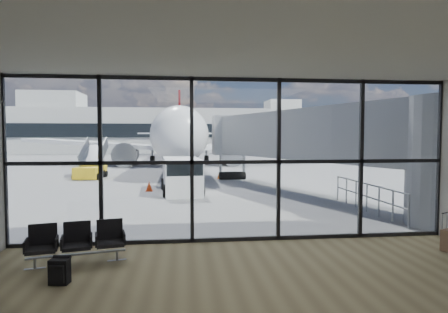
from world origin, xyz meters
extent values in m
plane|color=slate|center=(0.00, 40.00, 0.00)|extent=(220.00, 220.00, 0.00)
cube|color=brown|center=(0.00, -4.00, 0.01)|extent=(12.00, 8.00, 0.01)
cube|color=silver|center=(0.00, -4.00, 4.50)|extent=(12.00, 8.00, 0.02)
cube|color=silver|center=(0.00, -8.00, 2.25)|extent=(12.00, 0.02, 4.50)
cube|color=white|center=(0.00, 0.00, 2.25)|extent=(12.00, 0.04, 4.50)
cube|color=black|center=(0.00, 0.00, 0.06)|extent=(12.00, 0.12, 0.10)
cube|color=black|center=(0.00, 0.00, 2.20)|extent=(12.00, 0.12, 0.10)
cube|color=black|center=(0.00, 0.00, 4.44)|extent=(12.00, 0.12, 0.10)
cube|color=black|center=(-6.00, 0.00, 2.25)|extent=(0.10, 0.12, 4.50)
cube|color=black|center=(-3.60, 0.00, 2.25)|extent=(0.10, 0.12, 4.50)
cube|color=black|center=(-1.20, 0.00, 2.25)|extent=(0.10, 0.12, 4.50)
cube|color=black|center=(1.20, 0.00, 2.25)|extent=(0.10, 0.12, 4.50)
cube|color=black|center=(3.60, 0.00, 2.25)|extent=(0.10, 0.12, 4.50)
cube|color=black|center=(6.00, 0.00, 2.25)|extent=(0.10, 0.12, 4.50)
cube|color=gray|center=(4.55, 8.00, 3.00)|extent=(7.45, 14.81, 2.40)
cube|color=gray|center=(1.90, 15.00, 3.00)|extent=(2.60, 2.20, 2.60)
cylinder|color=gray|center=(1.10, 15.00, 0.90)|extent=(0.20, 0.20, 1.80)
cylinder|color=gray|center=(2.70, 15.00, 0.90)|extent=(0.20, 0.20, 1.80)
cylinder|color=black|center=(1.90, 15.00, 0.25)|extent=(1.80, 0.56, 0.56)
cylinder|color=gray|center=(5.60, 0.80, 0.55)|extent=(0.06, 0.06, 1.10)
cylinder|color=gray|center=(5.60, 1.70, 0.55)|extent=(0.06, 0.06, 1.10)
cylinder|color=gray|center=(5.60, 2.60, 0.55)|extent=(0.06, 0.06, 1.10)
cylinder|color=gray|center=(5.60, 3.50, 0.55)|extent=(0.06, 0.06, 1.10)
cylinder|color=gray|center=(5.60, 4.40, 0.55)|extent=(0.06, 0.06, 1.10)
cylinder|color=gray|center=(5.60, 5.30, 0.55)|extent=(0.06, 0.06, 1.10)
cylinder|color=gray|center=(5.60, 6.20, 0.55)|extent=(0.06, 0.06, 1.10)
cylinder|color=gray|center=(5.60, 3.50, 1.08)|extent=(0.06, 5.40, 0.06)
cylinder|color=gray|center=(5.60, 3.50, 0.60)|extent=(0.06, 5.40, 0.06)
cube|color=silver|center=(0.00, 62.00, 4.00)|extent=(80.00, 12.00, 8.00)
cube|color=black|center=(0.00, 55.90, 4.00)|extent=(80.00, 0.20, 2.40)
cube|color=silver|center=(-25.00, 62.00, 9.50)|extent=(10.00, 8.00, 3.00)
cube|color=silver|center=(18.00, 62.00, 9.00)|extent=(6.00, 6.00, 2.00)
cylinder|color=#382619|center=(-39.00, 72.00, 1.53)|extent=(0.50, 0.50, 3.06)
sphere|color=black|center=(-39.00, 72.00, 5.27)|extent=(5.61, 5.61, 5.61)
cylinder|color=#382619|center=(-33.00, 72.00, 1.71)|extent=(0.50, 0.50, 3.42)
sphere|color=black|center=(-33.00, 72.00, 5.89)|extent=(6.27, 6.27, 6.27)
cylinder|color=#382619|center=(-27.00, 72.00, 1.35)|extent=(0.50, 0.50, 2.70)
sphere|color=black|center=(-27.00, 72.00, 4.65)|extent=(4.95, 4.95, 4.95)
cylinder|color=#382619|center=(-21.00, 72.00, 1.53)|extent=(0.50, 0.50, 3.06)
sphere|color=black|center=(-21.00, 72.00, 5.27)|extent=(5.61, 5.61, 5.61)
cylinder|color=#382619|center=(-15.00, 72.00, 1.71)|extent=(0.50, 0.50, 3.42)
sphere|color=black|center=(-15.00, 72.00, 5.89)|extent=(6.27, 6.27, 6.27)
cube|color=gray|center=(-3.83, -1.50, 0.24)|extent=(2.08, 0.54, 0.04)
cube|color=black|center=(-4.53, -1.66, 0.42)|extent=(0.70, 0.67, 0.08)
cube|color=black|center=(-4.59, -1.40, 0.67)|extent=(0.60, 0.20, 0.53)
cube|color=black|center=(-3.83, -1.50, 0.42)|extent=(0.70, 0.67, 0.08)
cube|color=black|center=(-3.89, -1.24, 0.67)|extent=(0.60, 0.20, 0.53)
cube|color=black|center=(-3.13, -1.35, 0.42)|extent=(0.70, 0.67, 0.08)
cube|color=black|center=(-3.18, -1.08, 0.67)|extent=(0.60, 0.20, 0.53)
cylinder|color=gray|center=(-4.67, -1.69, 0.12)|extent=(0.06, 0.06, 0.24)
cylinder|color=gray|center=(-2.99, -1.32, 0.12)|extent=(0.06, 0.06, 0.24)
cube|color=black|center=(-3.85, -2.63, 0.25)|extent=(0.39, 0.28, 0.50)
cube|color=black|center=(-3.87, -2.77, 0.25)|extent=(0.30, 0.11, 0.34)
cylinder|color=black|center=(-3.84, -2.52, 0.50)|extent=(0.35, 0.14, 0.09)
cube|color=brown|center=(5.20, -1.50, 0.29)|extent=(0.41, 0.34, 0.53)
cylinder|color=gray|center=(5.07, -1.45, 0.74)|extent=(0.02, 0.02, 0.44)
cylinder|color=gray|center=(5.25, -1.37, 0.74)|extent=(0.02, 0.02, 0.44)
cube|color=black|center=(5.16, -1.41, 0.96)|extent=(0.23, 0.12, 0.02)
cylinder|color=black|center=(5.07, -1.45, 0.03)|extent=(0.05, 0.07, 0.06)
cylinder|color=black|center=(5.25, -1.37, 0.03)|extent=(0.05, 0.07, 0.06)
cylinder|color=white|center=(-1.77, 28.92, 3.02)|extent=(3.96, 30.23, 3.72)
sphere|color=white|center=(-1.65, 13.82, 3.02)|extent=(3.72, 3.72, 3.72)
cone|color=white|center=(-1.91, 46.53, 3.32)|extent=(3.77, 6.07, 3.72)
cube|color=black|center=(-1.66, 14.42, 3.52)|extent=(2.22, 1.23, 0.50)
cube|color=white|center=(-10.34, 29.86, 2.16)|extent=(15.43, 7.82, 1.19)
cylinder|color=black|center=(-7.00, 27.87, 1.16)|extent=(2.14, 3.44, 2.11)
cube|color=white|center=(-5.13, 46.00, 3.42)|extent=(5.79, 2.88, 0.18)
cube|color=white|center=(6.77, 29.99, 2.16)|extent=(15.41, 8.03, 1.19)
cylinder|color=black|center=(3.47, 27.95, 1.16)|extent=(2.14, 3.44, 2.11)
cube|color=white|center=(1.31, 46.05, 3.42)|extent=(5.80, 2.96, 0.18)
cube|color=maroon|center=(-1.91, 46.53, 6.64)|extent=(0.33, 3.83, 6.04)
cylinder|color=gray|center=(-1.67, 15.83, 0.70)|extent=(0.20, 0.20, 1.41)
cylinder|color=black|center=(-1.67, 15.83, 0.35)|extent=(0.26, 0.71, 0.70)
cylinder|color=black|center=(-4.60, 29.40, 0.45)|extent=(0.46, 0.97, 0.97)
cylinder|color=black|center=(1.04, 29.44, 0.45)|extent=(0.46, 0.97, 0.97)
cube|color=white|center=(-1.51, 9.26, 0.89)|extent=(2.11, 4.24, 1.79)
cube|color=black|center=(-1.39, 7.75, 1.38)|extent=(1.78, 1.20, 0.62)
cylinder|color=black|center=(-2.30, 7.86, 0.31)|extent=(0.27, 0.64, 0.62)
cylinder|color=black|center=(-0.52, 8.00, 0.31)|extent=(0.27, 0.64, 0.62)
cylinder|color=black|center=(-2.51, 10.53, 0.31)|extent=(0.27, 0.64, 0.62)
cylinder|color=black|center=(-0.73, 10.67, 0.31)|extent=(0.27, 0.64, 0.62)
cube|color=black|center=(-8.03, 18.24, 0.59)|extent=(2.07, 3.46, 1.08)
cube|color=black|center=(-8.26, 19.51, 1.41)|extent=(1.76, 2.88, 1.11)
cylinder|color=black|center=(-8.58, 17.04, 0.27)|extent=(0.31, 0.57, 0.54)
cylinder|color=black|center=(-7.09, 17.31, 0.27)|extent=(0.31, 0.57, 0.54)
cylinder|color=black|center=(-8.97, 19.17, 0.27)|extent=(0.31, 0.57, 0.54)
cylinder|color=black|center=(-7.48, 19.43, 0.27)|extent=(0.31, 0.57, 0.54)
cube|color=yellow|center=(-7.87, 16.76, 0.44)|extent=(1.78, 2.86, 0.78)
cube|color=gray|center=(-7.81, 17.54, 1.57)|extent=(1.55, 2.33, 1.45)
cylinder|color=black|center=(-8.73, 15.85, 0.22)|extent=(0.23, 0.45, 0.43)
cylinder|color=black|center=(-7.17, 15.72, 0.22)|extent=(0.23, 0.45, 0.43)
cylinder|color=black|center=(-8.57, 17.80, 0.22)|extent=(0.23, 0.45, 0.43)
cylinder|color=black|center=(-7.01, 17.67, 0.22)|extent=(0.23, 0.45, 0.43)
cube|color=#E93B0C|center=(-3.24, 9.99, 0.01)|extent=(0.38, 0.38, 0.03)
cone|color=#E93B0C|center=(-3.24, 9.99, 0.27)|extent=(0.36, 0.36, 0.54)
cube|color=orange|center=(1.07, 15.52, 0.01)|extent=(0.37, 0.37, 0.03)
cone|color=orange|center=(1.07, 15.52, 0.26)|extent=(0.35, 0.35, 0.52)
camera|label=1|loc=(-1.44, -10.13, 2.89)|focal=30.00mm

